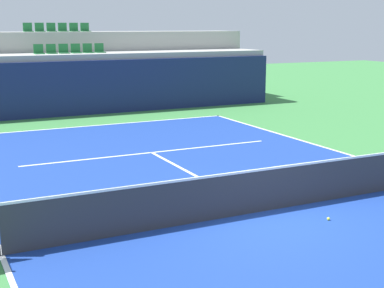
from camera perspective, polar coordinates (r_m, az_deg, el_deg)
The scene contains 13 objects.
ground_plane at distance 12.41m, azimuth 7.15°, elevation -6.85°, with size 80.00×80.00×0.00m, color #387A3D.
court_surface at distance 12.41m, azimuth 7.15°, elevation -6.83°, with size 11.00×24.00×0.01m, color navy.
baseline_far at distance 23.04m, azimuth -9.31°, elevation 1.91°, with size 11.00×0.10×0.00m, color white.
sideline_left at distance 10.62m, azimuth -18.79°, elevation -10.69°, with size 0.10×24.00×0.00m, color white.
service_line_far at distance 17.89m, azimuth -4.11°, elevation -0.87°, with size 8.26×0.10×0.00m, color white.
centre_service_line at distance 15.06m, azimuth 0.48°, elevation -3.31°, with size 0.10×6.40×0.00m, color white.
back_wall at distance 25.72m, azimuth -11.36°, elevation 5.59°, with size 19.67×0.30×2.43m, color navy.
stands_tier_lower at distance 27.01m, azimuth -12.12°, elevation 6.14°, with size 19.67×2.40×2.70m, color #9E9E99.
stands_tier_upper at distance 29.29m, azimuth -13.32°, elevation 7.47°, with size 19.67×2.40×3.66m, color #9E9E99.
seating_row_lower at distance 27.00m, azimuth -12.31°, elevation 9.28°, with size 3.30×0.44×0.44m.
seating_row_upper at distance 29.31m, azimuth -13.55°, elevation 11.30°, with size 3.30×0.44×0.44m.
tennis_net at distance 12.26m, azimuth 7.21°, elevation -4.60°, with size 11.08×0.08×1.07m.
tennis_ball_1 at distance 12.10m, azimuth 13.71°, elevation -7.41°, with size 0.07×0.07×0.07m, color #CCE033.
Camera 1 is at (-6.50, -9.79, 4.00)m, focal length 52.41 mm.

